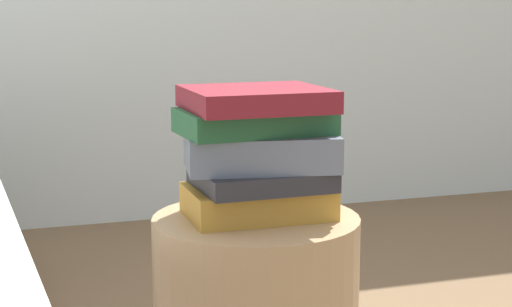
# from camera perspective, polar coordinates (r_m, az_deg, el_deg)

# --- Properties ---
(book_ochre) EXTENTS (0.25, 0.16, 0.05)m
(book_ochre) POSITION_cam_1_polar(r_m,az_deg,el_deg) (1.46, 0.13, -3.31)
(book_ochre) COLOR #B7842D
(book_ochre) RESTS_ON side_table
(book_charcoal) EXTENTS (0.23, 0.19, 0.03)m
(book_charcoal) POSITION_cam_1_polar(r_m,az_deg,el_deg) (1.44, 0.41, -1.71)
(book_charcoal) COLOR #28282D
(book_charcoal) RESTS_ON book_ochre
(book_slate) EXTENTS (0.28, 0.19, 0.06)m
(book_slate) POSITION_cam_1_polar(r_m,az_deg,el_deg) (1.43, 0.33, 0.15)
(book_slate) COLOR slate
(book_slate) RESTS_ON book_charcoal
(book_forest) EXTENTS (0.26, 0.17, 0.04)m
(book_forest) POSITION_cam_1_polar(r_m,az_deg,el_deg) (1.43, -0.06, 2.23)
(book_forest) COLOR #1E512D
(book_forest) RESTS_ON book_slate
(book_maroon) EXTENTS (0.24, 0.21, 0.04)m
(book_maroon) POSITION_cam_1_polar(r_m,az_deg,el_deg) (1.42, -0.08, 3.79)
(book_maroon) COLOR maroon
(book_maroon) RESTS_ON book_forest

